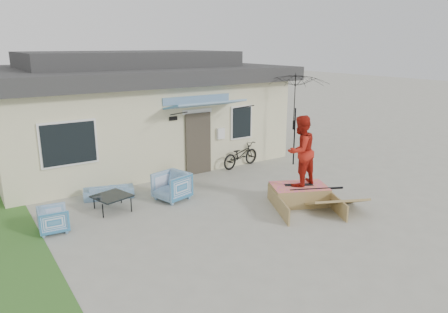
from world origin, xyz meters
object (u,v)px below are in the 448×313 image
coffee_table (112,203)px  bicycle (241,152)px  patio_umbrella (295,118)px  armchair_left (53,218)px  skateboard (299,184)px  loveseat (109,188)px  skater (300,150)px  armchair_right (172,185)px  skate_ramp (299,194)px

coffee_table → bicycle: (5.27, 1.48, 0.34)m
bicycle → patio_umbrella: patio_umbrella is taller
armchair_left → skateboard: 6.42m
loveseat → coffee_table: size_ratio=1.66×
patio_umbrella → skateboard: bearing=-130.4°
armchair_left → skater: (6.17, -1.77, 1.19)m
armchair_right → skateboard: armchair_right is taller
loveseat → bicycle: bearing=-158.6°
armchair_left → skater: bearing=-100.4°
loveseat → skate_ramp: (4.31, -3.35, -0.02)m
bicycle → skater: size_ratio=0.87×
loveseat → coffee_table: 1.03m
armchair_left → patio_umbrella: patio_umbrella is taller
armchair_left → bicycle: 7.16m
skater → armchair_left: bearing=-24.7°
armchair_right → coffee_table: bearing=-111.5°
loveseat → armchair_right: (1.46, -1.16, 0.16)m
armchair_right → bicycle: bearing=98.2°
armchair_right → coffee_table: 1.72m
armchair_left → patio_umbrella: (8.68, 1.18, 1.41)m
armchair_left → patio_umbrella: size_ratio=0.25×
loveseat → armchair_right: armchair_right is taller
skateboard → skater: skater is taller
armchair_left → skate_ramp: bearing=-100.8°
coffee_table → bicycle: bicycle is taller
patio_umbrella → skater: size_ratio=1.36×
armchair_left → bicycle: size_ratio=0.40×
loveseat → skate_ramp: 5.46m
armchair_left → skateboard: bearing=-100.4°
armchair_left → skate_ramp: (6.15, -1.81, -0.09)m
armchair_right → skater: skater is taller
bicycle → patio_umbrella: 2.33m
armchair_left → skate_ramp: armchair_left is taller
patio_umbrella → skate_ramp: patio_umbrella is taller
armchair_left → bicycle: (6.87, 2.01, 0.21)m
loveseat → armchair_left: (-1.83, -1.53, 0.06)m
patio_umbrella → skateboard: patio_umbrella is taller
patio_umbrella → skateboard: size_ratio=3.35×
coffee_table → bicycle: size_ratio=0.50×
armchair_left → patio_umbrella: bearing=-76.6°
coffee_table → bicycle: 5.48m
bicycle → skate_ramp: (-0.72, -3.82, -0.29)m
loveseat → patio_umbrella: size_ratio=0.53×
coffee_table → patio_umbrella: bearing=5.3°
patio_umbrella → armchair_right: bearing=-171.5°
loveseat → bicycle: 5.06m
armchair_right → coffee_table: (-1.69, 0.15, -0.23)m
loveseat → skateboard: bearing=158.7°
armchair_right → skate_ramp: size_ratio=0.44×
bicycle → patio_umbrella: size_ratio=0.64×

